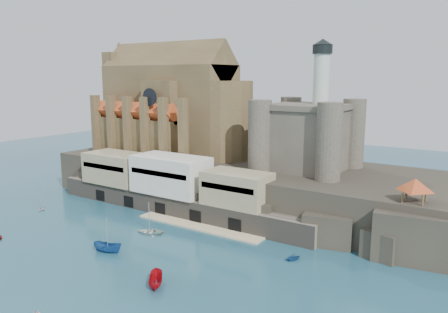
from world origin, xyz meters
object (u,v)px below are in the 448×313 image
at_px(church, 174,109).
at_px(pavilion, 415,186).
at_px(castle_keep, 308,133).
at_px(boat_2, 108,252).

relative_size(church, pavilion, 7.34).
bearing_deg(castle_keep, pavilion, -30.18).
distance_m(pavilion, boat_2, 54.87).
bearing_deg(church, castle_keep, -1.11).
bearing_deg(church, pavilion, -13.48).
xyz_separation_m(church, castle_keep, (40.21, -0.78, -3.81)).
relative_size(church, castle_keep, 1.60).
xyz_separation_m(castle_keep, pavilion, (25.92, -15.08, -5.59)).
height_order(church, pavilion, church).
distance_m(castle_keep, pavilion, 30.50).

